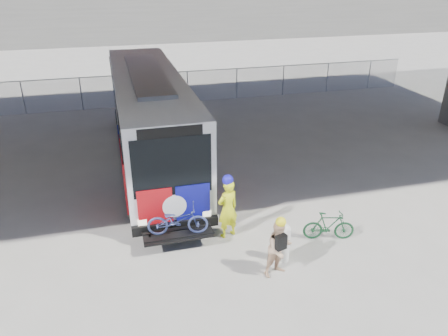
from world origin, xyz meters
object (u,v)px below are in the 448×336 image
object	(u,v)px
cyclist_tan	(279,248)
cyclist_hivis	(228,207)
bike_parked	(329,226)
bus	(149,111)
bollard	(285,241)

from	to	relation	value
cyclist_tan	cyclist_hivis	bearing A→B (deg)	94.61
bike_parked	cyclist_tan	bearing A→B (deg)	134.12
bus	cyclist_hivis	size ratio (longest dim) A/B	6.40
cyclist_tan	bike_parked	size ratio (longest dim) A/B	1.14
bus	cyclist_tan	distance (m)	8.81
bollard	cyclist_tan	size ratio (longest dim) A/B	0.66
bus	bike_parked	world-z (taller)	bus
bollard	bike_parked	size ratio (longest dim) A/B	0.75
bollard	cyclist_hivis	size ratio (longest dim) A/B	0.56
bus	bike_parked	xyz separation A→B (m)	(4.36, -7.28, -1.65)
bollard	cyclist_hivis	distance (m)	1.99
bollard	bike_parked	xyz separation A→B (m)	(1.65, 0.61, -0.16)
cyclist_tan	bike_parked	distance (m)	2.34
cyclist_hivis	cyclist_tan	xyz separation A→B (m)	(0.81, -2.07, -0.16)
bus	cyclist_hivis	xyz separation A→B (m)	(1.53, -6.33, -1.13)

